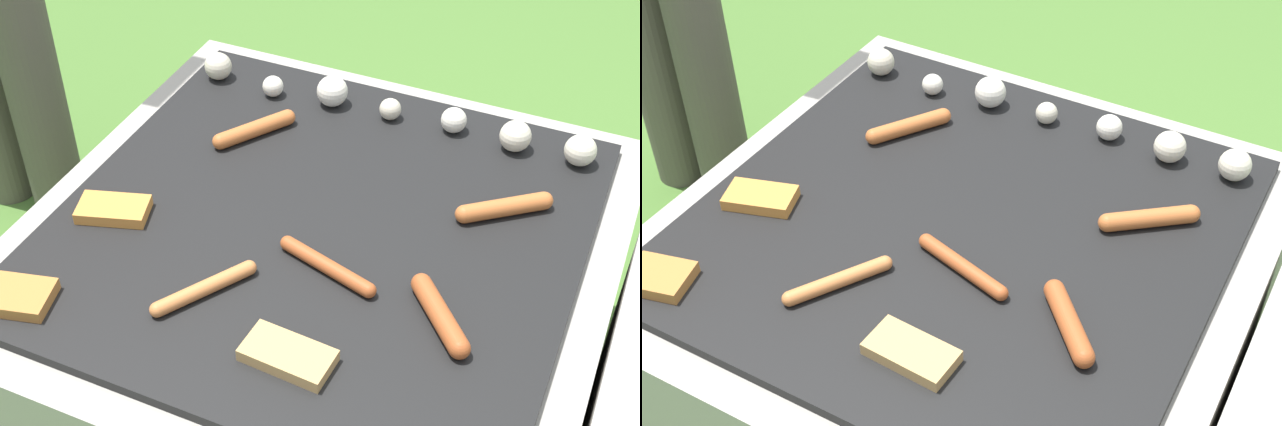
{
  "view_description": "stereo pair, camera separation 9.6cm",
  "coord_description": "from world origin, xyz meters",
  "views": [
    {
      "loc": [
        0.44,
        -0.98,
        1.4
      ],
      "look_at": [
        0.0,
        0.0,
        0.47
      ],
      "focal_mm": 50.0,
      "sensor_mm": 36.0,
      "label": 1
    },
    {
      "loc": [
        0.52,
        -0.94,
        1.4
      ],
      "look_at": [
        0.0,
        0.0,
        0.47
      ],
      "focal_mm": 50.0,
      "sensor_mm": 36.0,
      "label": 2
    }
  ],
  "objects": [
    {
      "name": "sausage_mid_left",
      "position": [
        -0.2,
        0.17,
        0.46
      ],
      "size": [
        0.11,
        0.15,
        0.03
      ],
      "color": "#B7602D",
      "rests_on": "grill"
    },
    {
      "name": "sausage_back_left",
      "position": [
        0.24,
        -0.13,
        0.47
      ],
      "size": [
        0.12,
        0.13,
        0.03
      ],
      "color": "#A34C23",
      "rests_on": "grill"
    },
    {
      "name": "mushroom_row",
      "position": [
        0.02,
        0.32,
        0.48
      ],
      "size": [
        0.76,
        0.07,
        0.06
      ],
      "color": "beige",
      "rests_on": "grill"
    },
    {
      "name": "sausage_back_center",
      "position": [
        0.27,
        0.14,
        0.47
      ],
      "size": [
        0.14,
        0.12,
        0.03
      ],
      "color": "#B7602D",
      "rests_on": "grill"
    },
    {
      "name": "sausage_front_center",
      "position": [
        0.06,
        -0.1,
        0.46
      ],
      "size": [
        0.18,
        0.07,
        0.02
      ],
      "color": "#A34C23",
      "rests_on": "grill"
    },
    {
      "name": "bread_slice_right",
      "position": [
        0.08,
        -0.28,
        0.46
      ],
      "size": [
        0.13,
        0.07,
        0.02
      ],
      "color": "tan",
      "rests_on": "grill"
    },
    {
      "name": "sausage_mid_right",
      "position": [
        -0.09,
        -0.21,
        0.46
      ],
      "size": [
        0.1,
        0.15,
        0.02
      ],
      "color": "#C6753D",
      "rests_on": "grill"
    },
    {
      "name": "ground_plane",
      "position": [
        0.0,
        0.0,
        0.0
      ],
      "size": [
        14.0,
        14.0,
        0.0
      ],
      "primitive_type": "plane",
      "color": "#47702D"
    },
    {
      "name": "bread_slice_center",
      "position": [
        -0.32,
        -0.12,
        0.46
      ],
      "size": [
        0.13,
        0.1,
        0.02
      ],
      "color": "#D18438",
      "rests_on": "grill"
    },
    {
      "name": "grill",
      "position": [
        0.0,
        0.0,
        0.22
      ],
      "size": [
        0.93,
        0.93,
        0.45
      ],
      "color": "#9E998E",
      "rests_on": "ground_plane"
    },
    {
      "name": "bread_slice_left",
      "position": [
        -0.33,
        -0.34,
        0.46
      ],
      "size": [
        0.11,
        0.09,
        0.02
      ],
      "color": "#B27033",
      "rests_on": "grill"
    }
  ]
}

